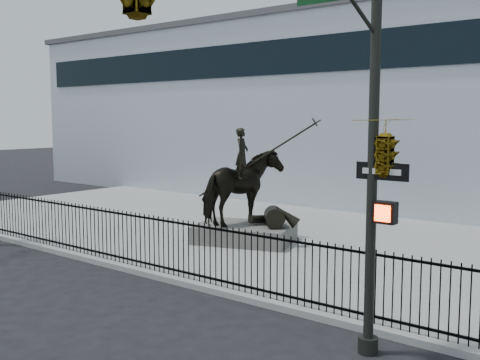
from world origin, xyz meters
The scene contains 7 objects.
ground centered at (0.00, 0.00, 0.00)m, with size 120.00×120.00×0.00m, color black.
plaza centered at (0.00, 7.00, 0.07)m, with size 30.00×12.00×0.15m, color gray.
building centered at (0.00, 20.00, 4.50)m, with size 44.00×14.00×9.00m, color silver.
picket_fence centered at (0.00, 1.25, 0.90)m, with size 22.10×0.10×1.50m.
statue_plinth centered at (0.09, 5.52, 0.44)m, with size 3.07×2.11×0.58m, color #54514C.
equestrian_statue centered at (0.14, 5.54, 1.93)m, with size 3.74×2.96×3.33m.
traffic_signal_right centered at (6.47, -2.00, 4.85)m, with size 2.17×6.86×7.00m.
Camera 1 is at (11.18, -8.84, 4.21)m, focal length 42.00 mm.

